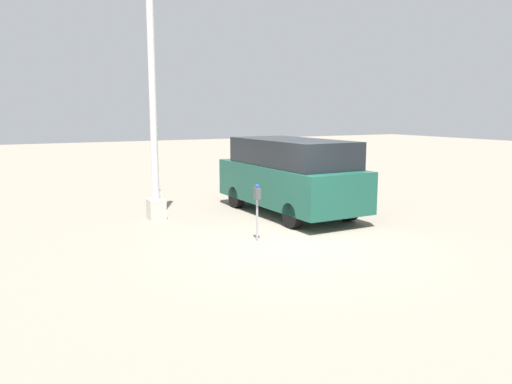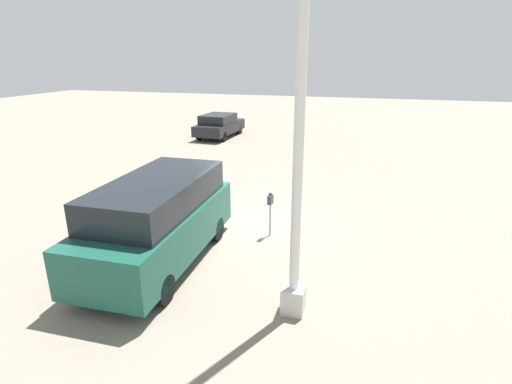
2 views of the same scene
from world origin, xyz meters
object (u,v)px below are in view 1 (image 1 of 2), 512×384
object	(u,v)px
parking_meter_far	(156,164)
parked_van	(290,174)
lamp_post	(153,119)
parking_meter_near	(257,199)

from	to	relation	value
parking_meter_far	parked_van	xyz separation A→B (m)	(-5.58, -2.20, 0.10)
lamp_post	parking_meter_far	bearing A→B (deg)	-16.64
parking_meter_near	lamp_post	distance (m)	3.97
parking_meter_far	parked_van	distance (m)	6.00
parking_meter_near	parked_van	size ratio (longest dim) A/B	0.26
parked_van	lamp_post	bearing A→B (deg)	71.34
parking_meter_far	lamp_post	bearing A→B (deg)	172.73
parking_meter_near	parked_van	bearing A→B (deg)	-35.58
parking_meter_near	parked_van	xyz separation A→B (m)	(2.22, -2.21, 0.18)
parking_meter_near	parking_meter_far	bearing A→B (deg)	9.26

